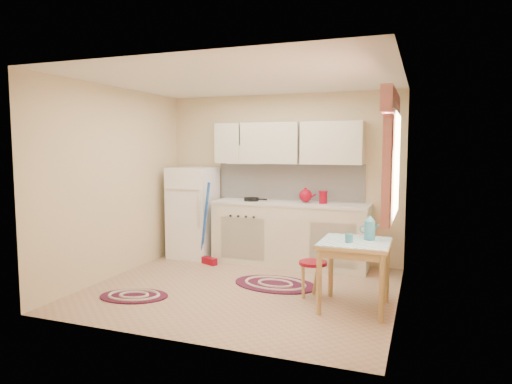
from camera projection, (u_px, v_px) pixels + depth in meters
room_shell at (261, 157)px, 5.55m from camera, size 3.64×3.60×2.52m
fridge at (193, 212)px, 7.10m from camera, size 0.65×0.60×1.40m
broom at (209, 224)px, 6.63m from camera, size 0.30×0.22×1.20m
base_cabinets at (290, 235)px, 6.63m from camera, size 2.25×0.60×0.88m
countertop at (290, 204)px, 6.59m from camera, size 2.27×0.62×0.04m
frying_pan at (251, 199)px, 6.74m from camera, size 0.23×0.23×0.05m
red_kettle at (306, 196)px, 6.50m from camera, size 0.23×0.22×0.21m
red_canister at (323, 198)px, 6.41m from camera, size 0.12×0.12×0.16m
table at (354, 275)px, 4.83m from camera, size 0.72×0.72×0.72m
stool at (313, 280)px, 5.19m from camera, size 0.35×0.35×0.42m
coffee_pot at (370, 227)px, 4.85m from camera, size 0.14×0.12×0.28m
mug at (349, 239)px, 4.71m from camera, size 0.11×0.11×0.10m
rug_center at (275, 284)px, 5.69m from camera, size 1.13×0.81×0.02m
rug_left at (134, 296)px, 5.23m from camera, size 0.90×0.71×0.02m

